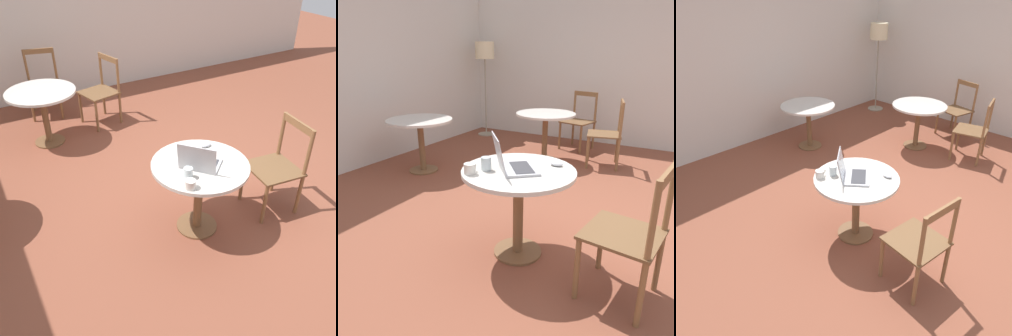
# 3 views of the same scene
# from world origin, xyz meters

# --- Properties ---
(ground_plane) EXTENTS (16.00, 16.00, 0.00)m
(ground_plane) POSITION_xyz_m (0.00, 0.00, 0.00)
(ground_plane) COLOR brown
(wall_back) EXTENTS (9.40, 0.06, 2.70)m
(wall_back) POSITION_xyz_m (0.00, 3.23, 1.35)
(wall_back) COLOR silver
(wall_back) RESTS_ON ground_plane
(cafe_table_near) EXTENTS (0.84, 0.84, 0.70)m
(cafe_table_near) POSITION_xyz_m (-0.52, 0.36, 0.57)
(cafe_table_near) COLOR brown
(cafe_table_near) RESTS_ON ground_plane
(cafe_table_mid) EXTENTS (0.84, 0.84, 0.70)m
(cafe_table_mid) POSITION_xyz_m (1.77, 1.13, 0.57)
(cafe_table_mid) COLOR brown
(cafe_table_mid) RESTS_ON ground_plane
(cafe_table_far) EXTENTS (0.84, 0.84, 0.70)m
(cafe_table_far) POSITION_xyz_m (0.55, 2.36, 0.57)
(cafe_table_far) COLOR brown
(cafe_table_far) RESTS_ON ground_plane
(chair_near_front) EXTENTS (0.50, 0.50, 0.91)m
(chair_near_front) POSITION_xyz_m (-0.63, -0.47, 0.46)
(chair_near_front) COLOR brown
(chair_near_front) RESTS_ON ground_plane
(chair_mid_front) EXTENTS (0.53, 0.53, 0.91)m
(chair_mid_front) POSITION_xyz_m (1.97, 0.29, 0.46)
(chair_mid_front) COLOR brown
(chair_mid_front) RESTS_ON ground_plane
(chair_mid_right) EXTENTS (0.54, 0.54, 0.91)m
(chair_mid_right) POSITION_xyz_m (2.65, 0.91, 0.46)
(chair_mid_right) COLOR brown
(chair_mid_right) RESTS_ON ground_plane
(floor_lamp) EXTENTS (0.34, 0.34, 1.69)m
(floor_lamp) POSITION_xyz_m (2.71, 2.76, 1.44)
(floor_lamp) COLOR #9E937F
(floor_lamp) RESTS_ON ground_plane
(laptop) EXTENTS (0.44, 0.44, 0.26)m
(laptop) POSITION_xyz_m (-0.56, 0.39, 0.75)
(laptop) COLOR #B7B7BC
(laptop) RESTS_ON cafe_table_near
(mouse) EXTENTS (0.06, 0.10, 0.03)m
(mouse) POSITION_xyz_m (-0.31, 0.15, 0.72)
(mouse) COLOR #B7B7BC
(mouse) RESTS_ON cafe_table_near
(mug) EXTENTS (0.12, 0.08, 0.08)m
(mug) POSITION_xyz_m (-0.77, 0.62, 0.74)
(mug) COLOR silver
(mug) RESTS_ON cafe_table_near
(drinking_glass) EXTENTS (0.08, 0.08, 0.10)m
(drinking_glass) POSITION_xyz_m (-0.65, 0.56, 0.75)
(drinking_glass) COLOR silver
(drinking_glass) RESTS_ON cafe_table_near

